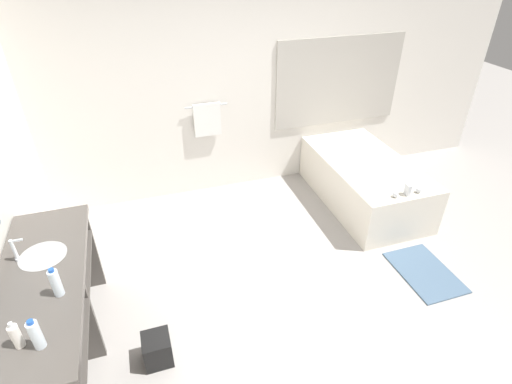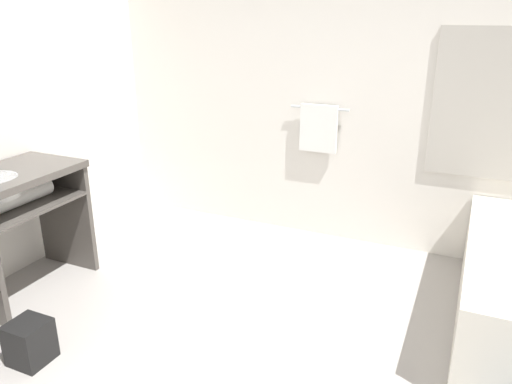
% 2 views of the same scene
% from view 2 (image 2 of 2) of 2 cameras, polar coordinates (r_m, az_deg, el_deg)
% --- Properties ---
extents(wall_back_with_blinds, '(7.40, 0.13, 2.70)m').
position_cam_2_polar(wall_back_with_blinds, '(4.17, 12.38, 11.79)').
color(wall_back_with_blinds, white).
rests_on(wall_back_with_blinds, ground_plane).
extents(waste_bin, '(0.21, 0.21, 0.25)m').
position_cam_2_polar(waste_bin, '(3.25, -24.43, -15.33)').
color(waste_bin, black).
rests_on(waste_bin, ground_plane).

